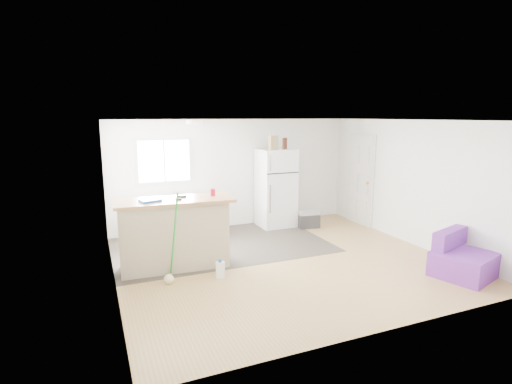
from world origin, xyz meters
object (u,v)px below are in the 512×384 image
purple_seat (461,260)px  cardboard_box (273,143)px  refrigerator (276,188)px  cooler (308,219)px  red_cup (213,192)px  bottle_left (284,144)px  blue_tray (150,201)px  kitchen_cabinets (175,216)px  peninsula (174,233)px  mop (170,268)px  cleaner_jug (220,270)px  bottle_right (286,143)px

purple_seat → cardboard_box: bearing=95.4°
refrigerator → cooler: (0.62, -0.42, -0.69)m
red_cup → bottle_left: (2.09, 1.55, 0.66)m
purple_seat → blue_tray: blue_tray is taller
kitchen_cabinets → cooler: bearing=-9.1°
refrigerator → bottle_left: size_ratio=6.99×
peninsula → red_cup: red_cup is taller
mop → cleaner_jug: bearing=-24.6°
mop → bottle_left: size_ratio=5.57×
purple_seat → red_cup: red_cup is taller
refrigerator → bottle_left: bearing=-39.8°
cardboard_box → bottle_right: bearing=1.7°
refrigerator → purple_seat: refrigerator is taller
cooler → bottle_left: 1.78m
refrigerator → cooler: bearing=-34.7°
mop → blue_tray: bearing=92.7°
red_cup → mop: bearing=-145.2°
kitchen_cabinets → cleaner_jug: (0.20, -2.47, -0.29)m
peninsula → cardboard_box: (2.53, 1.62, 1.31)m
cooler → purple_seat: 3.43m
purple_seat → bottle_right: (-1.23, 3.70, 1.62)m
bottle_right → cooler: bearing=-41.8°
blue_tray → cleaner_jug: bearing=-35.3°
cooler → kitchen_cabinets: bearing=178.1°
kitchen_cabinets → blue_tray: (-0.72, -1.82, 0.76)m
bottle_left → purple_seat: bearing=-70.3°
peninsula → cooler: bearing=24.5°
cleaner_jug → cardboard_box: size_ratio=0.99×
bottle_left → refrigerator: bearing=140.9°
cardboard_box → bottle_left: size_ratio=1.20×
cleaner_jug → refrigerator: bearing=61.1°
kitchen_cabinets → refrigerator: 2.32m
kitchen_cabinets → mop: (-0.55, -2.35, -0.18)m
bottle_right → kitchen_cabinets: bearing=176.7°
peninsula → refrigerator: size_ratio=1.10×
kitchen_cabinets → blue_tray: blue_tray is taller
kitchen_cabinets → peninsula: bearing=-100.6°
purple_seat → blue_tray: 4.96m
blue_tray → bottle_right: bottle_right is taller
mop → refrigerator: bearing=23.3°
blue_tray → cardboard_box: size_ratio=1.00×
bottle_left → cardboard_box: bearing=167.6°
peninsula → cleaner_jug: 1.00m
cooler → red_cup: bearing=-146.1°
cardboard_box → bottle_left: cardboard_box is taller
kitchen_cabinets → mop: size_ratio=1.32×
cleaner_jug → bottle_left: bottle_left is taller
purple_seat → red_cup: size_ratio=8.54×
cooler → bottle_right: 1.77m
kitchen_cabinets → peninsula: peninsula is taller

